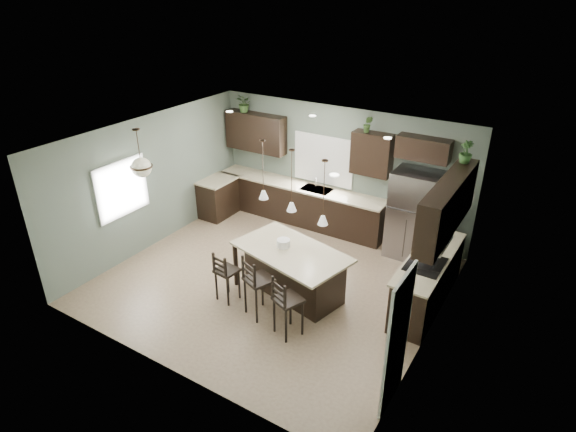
# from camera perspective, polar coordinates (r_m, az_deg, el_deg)

# --- Properties ---
(ground) EXTENTS (6.00, 6.00, 0.00)m
(ground) POSITION_cam_1_polar(r_m,az_deg,el_deg) (9.35, -1.83, -7.67)
(ground) COLOR #9E8466
(ground) RESTS_ON ground
(pantry_door) EXTENTS (0.04, 0.82, 2.04)m
(pantry_door) POSITION_cam_1_polar(r_m,az_deg,el_deg) (6.58, 12.81, -14.26)
(pantry_door) COLOR white
(pantry_door) RESTS_ON ground
(window_back) EXTENTS (1.35, 0.02, 1.00)m
(window_back) POSITION_cam_1_polar(r_m,az_deg,el_deg) (10.94, 4.26, 6.67)
(window_back) COLOR white
(window_back) RESTS_ON room_shell
(window_left) EXTENTS (0.02, 1.10, 1.00)m
(window_left) POSITION_cam_1_polar(r_m,az_deg,el_deg) (9.93, -19.16, 3.11)
(window_left) COLOR white
(window_left) RESTS_ON room_shell
(left_return_cabs) EXTENTS (0.60, 0.90, 0.90)m
(left_return_cabs) POSITION_cam_1_polar(r_m,az_deg,el_deg) (11.76, -8.29, 2.12)
(left_return_cabs) COLOR black
(left_return_cabs) RESTS_ON ground
(left_return_countertop) EXTENTS (0.66, 0.96, 0.04)m
(left_return_countertop) POSITION_cam_1_polar(r_m,az_deg,el_deg) (11.56, -8.36, 4.23)
(left_return_countertop) COLOR beige
(left_return_countertop) RESTS_ON left_return_cabs
(back_lower_cabs) EXTENTS (4.20, 0.60, 0.90)m
(back_lower_cabs) POSITION_cam_1_polar(r_m,az_deg,el_deg) (11.33, 1.38, 1.44)
(back_lower_cabs) COLOR black
(back_lower_cabs) RESTS_ON ground
(back_countertop) EXTENTS (4.20, 0.66, 0.04)m
(back_countertop) POSITION_cam_1_polar(r_m,az_deg,el_deg) (11.12, 1.36, 3.60)
(back_countertop) COLOR beige
(back_countertop) RESTS_ON back_lower_cabs
(sink_inset) EXTENTS (0.70, 0.45, 0.01)m
(sink_inset) POSITION_cam_1_polar(r_m,az_deg,el_deg) (10.91, 3.40, 3.18)
(sink_inset) COLOR gray
(sink_inset) RESTS_ON back_countertop
(faucet) EXTENTS (0.02, 0.02, 0.28)m
(faucet) POSITION_cam_1_polar(r_m,az_deg,el_deg) (10.83, 3.34, 3.83)
(faucet) COLOR silver
(faucet) RESTS_ON back_countertop
(back_upper_left) EXTENTS (1.55, 0.34, 0.90)m
(back_upper_left) POSITION_cam_1_polar(r_m,az_deg,el_deg) (11.56, -3.84, 9.87)
(back_upper_left) COLOR black
(back_upper_left) RESTS_ON room_shell
(back_upper_right) EXTENTS (0.85, 0.34, 0.90)m
(back_upper_right) POSITION_cam_1_polar(r_m,az_deg,el_deg) (10.21, 9.92, 7.25)
(back_upper_right) COLOR black
(back_upper_right) RESTS_ON room_shell
(fridge_header) EXTENTS (1.05, 0.34, 0.45)m
(fridge_header) POSITION_cam_1_polar(r_m,az_deg,el_deg) (9.80, 15.76, 7.68)
(fridge_header) COLOR black
(fridge_header) RESTS_ON room_shell
(right_lower_cabs) EXTENTS (0.60, 2.35, 0.90)m
(right_lower_cabs) POSITION_cam_1_polar(r_m,az_deg,el_deg) (8.87, 16.23, -7.43)
(right_lower_cabs) COLOR black
(right_lower_cabs) RESTS_ON ground
(right_countertop) EXTENTS (0.66, 2.35, 0.04)m
(right_countertop) POSITION_cam_1_polar(r_m,az_deg,el_deg) (8.63, 16.49, -4.80)
(right_countertop) COLOR beige
(right_countertop) RESTS_ON right_lower_cabs
(cooktop) EXTENTS (0.58, 0.75, 0.02)m
(cooktop) POSITION_cam_1_polar(r_m,az_deg,el_deg) (8.39, 15.97, -5.50)
(cooktop) COLOR black
(cooktop) RESTS_ON right_countertop
(wall_oven_front) EXTENTS (0.01, 0.72, 0.60)m
(wall_oven_front) POSITION_cam_1_polar(r_m,az_deg,el_deg) (8.71, 13.77, -7.78)
(wall_oven_front) COLOR gray
(wall_oven_front) RESTS_ON right_lower_cabs
(right_upper_cabs) EXTENTS (0.34, 2.35, 0.90)m
(right_upper_cabs) POSITION_cam_1_polar(r_m,az_deg,el_deg) (8.14, 18.42, 1.16)
(right_upper_cabs) COLOR black
(right_upper_cabs) RESTS_ON room_shell
(microwave) EXTENTS (0.40, 0.75, 0.40)m
(microwave) POSITION_cam_1_polar(r_m,az_deg,el_deg) (8.08, 17.17, -2.03)
(microwave) COLOR gray
(microwave) RESTS_ON right_upper_cabs
(refrigerator) EXTENTS (0.90, 0.74, 1.85)m
(refrigerator) POSITION_cam_1_polar(r_m,az_deg,el_deg) (10.06, 14.57, 0.15)
(refrigerator) COLOR gray
(refrigerator) RESTS_ON ground
(kitchen_island) EXTENTS (2.26, 1.60, 0.92)m
(kitchen_island) POSITION_cam_1_polar(r_m,az_deg,el_deg) (8.73, 0.40, -6.73)
(kitchen_island) COLOR black
(kitchen_island) RESTS_ON ground
(serving_dish) EXTENTS (0.24, 0.24, 0.14)m
(serving_dish) POSITION_cam_1_polar(r_m,az_deg,el_deg) (8.57, -0.54, -3.23)
(serving_dish) COLOR white
(serving_dish) RESTS_ON kitchen_island
(bar_stool_left) EXTENTS (0.41, 0.41, 0.99)m
(bar_stool_left) POSITION_cam_1_polar(r_m,az_deg,el_deg) (8.65, -7.21, -7.04)
(bar_stool_left) COLOR black
(bar_stool_left) RESTS_ON ground
(bar_stool_center) EXTENTS (0.56, 0.56, 1.16)m
(bar_stool_center) POSITION_cam_1_polar(r_m,az_deg,el_deg) (8.20, -3.44, -8.27)
(bar_stool_center) COLOR black
(bar_stool_center) RESTS_ON ground
(bar_stool_right) EXTENTS (0.53, 0.53, 1.10)m
(bar_stool_right) POSITION_cam_1_polar(r_m,az_deg,el_deg) (7.79, 0.04, -10.60)
(bar_stool_right) COLOR black
(bar_stool_right) RESTS_ON ground
(pendant_left) EXTENTS (0.17, 0.17, 1.10)m
(pendant_left) POSITION_cam_1_polar(r_m,az_deg,el_deg) (8.37, -2.99, 5.47)
(pendant_left) COLOR silver
(pendant_left) RESTS_ON room_shell
(pendant_center) EXTENTS (0.17, 0.17, 1.10)m
(pendant_center) POSITION_cam_1_polar(r_m,az_deg,el_deg) (7.90, 0.44, 4.19)
(pendant_center) COLOR silver
(pendant_center) RESTS_ON room_shell
(pendant_right) EXTENTS (0.17, 0.17, 1.10)m
(pendant_right) POSITION_cam_1_polar(r_m,az_deg,el_deg) (7.46, 4.26, 2.73)
(pendant_right) COLOR white
(pendant_right) RESTS_ON room_shell
(chandelier) EXTENTS (0.42, 0.42, 0.94)m
(chandelier) POSITION_cam_1_polar(r_m,az_deg,el_deg) (9.35, -17.20, 7.13)
(chandelier) COLOR #F6F1C9
(chandelier) RESTS_ON room_shell
(plant_back_left) EXTENTS (0.45, 0.42, 0.41)m
(plant_back_left) POSITION_cam_1_polar(r_m,az_deg,el_deg) (11.53, -5.19, 13.15)
(plant_back_left) COLOR #355625
(plant_back_left) RESTS_ON back_upper_left
(plant_back_right) EXTENTS (0.21, 0.18, 0.34)m
(plant_back_right) POSITION_cam_1_polar(r_m,az_deg,el_deg) (10.04, 9.45, 10.69)
(plant_back_right) COLOR #365625
(plant_back_right) RESTS_ON back_upper_right
(plant_right_wall) EXTENTS (0.29, 0.29, 0.39)m
(plant_right_wall) POSITION_cam_1_polar(r_m,az_deg,el_deg) (8.73, 20.35, 7.12)
(plant_right_wall) COLOR #2F5927
(plant_right_wall) RESTS_ON right_upper_cabs
(room_shell) EXTENTS (6.00, 6.00, 6.00)m
(room_shell) POSITION_cam_1_polar(r_m,az_deg,el_deg) (8.51, -1.99, 1.84)
(room_shell) COLOR #5E6C5E
(room_shell) RESTS_ON ground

